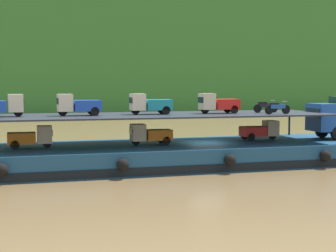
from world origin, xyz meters
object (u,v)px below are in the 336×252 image
(motorcycle_upper_centre, at_px, (265,106))
(mini_truck_upper_fore, at_px, (150,104))
(cargo_barge, at_px, (207,153))
(mini_truck_upper_mid, at_px, (78,105))
(mini_truck_lower_aft, at_px, (150,134))
(motorcycle_upper_port, at_px, (277,108))
(mini_truck_upper_stern, at_px, (1,106))
(mini_truck_lower_mid, at_px, (260,130))
(mini_truck_lower_stern, at_px, (31,137))
(mini_truck_upper_bow, at_px, (218,103))

(motorcycle_upper_centre, bearing_deg, mini_truck_upper_fore, 179.18)
(cargo_barge, distance_m, mini_truck_upper_mid, 9.40)
(mini_truck_lower_aft, distance_m, motorcycle_upper_port, 8.69)
(cargo_barge, height_order, mini_truck_upper_fore, mini_truck_upper_fore)
(mini_truck_upper_stern, distance_m, motorcycle_upper_centre, 17.83)
(mini_truck_upper_fore, xyz_separation_m, motorcycle_upper_port, (8.23, -2.22, -0.26))
(cargo_barge, xyz_separation_m, mini_truck_lower_aft, (-4.03, -0.06, 1.44))
(mini_truck_lower_mid, bearing_deg, motorcycle_upper_centre, -80.33)
(mini_truck_upper_mid, xyz_separation_m, motorcycle_upper_port, (12.98, -2.04, -0.26))
(mini_truck_lower_stern, bearing_deg, mini_truck_upper_mid, -4.37)
(motorcycle_upper_centre, bearing_deg, mini_truck_lower_aft, -179.40)
(mini_truck_lower_aft, height_order, mini_truck_upper_fore, mini_truck_upper_fore)
(cargo_barge, relative_size, mini_truck_upper_stern, 12.08)
(motorcycle_upper_port, xyz_separation_m, motorcycle_upper_centre, (0.19, 2.10, 0.00))
(mini_truck_lower_stern, bearing_deg, mini_truck_upper_stern, -176.43)
(mini_truck_lower_stern, relative_size, mini_truck_lower_mid, 1.00)
(cargo_barge, xyz_separation_m, mini_truck_upper_stern, (-13.41, 0.09, 3.44))
(mini_truck_upper_fore, xyz_separation_m, mini_truck_upper_bow, (4.79, -0.21, 0.00))
(cargo_barge, relative_size, mini_truck_upper_fore, 12.17)
(motorcycle_upper_port, bearing_deg, mini_truck_upper_stern, 173.02)
(mini_truck_lower_stern, relative_size, mini_truck_upper_mid, 0.99)
(mini_truck_lower_mid, bearing_deg, mini_truck_upper_fore, -176.78)
(motorcycle_upper_port, bearing_deg, mini_truck_lower_aft, 166.35)
(mini_truck_upper_mid, height_order, motorcycle_upper_centre, mini_truck_upper_mid)
(mini_truck_upper_bow, bearing_deg, motorcycle_upper_centre, 1.41)
(mini_truck_lower_aft, relative_size, mini_truck_upper_bow, 0.99)
(mini_truck_upper_fore, bearing_deg, motorcycle_upper_port, -15.08)
(mini_truck_upper_stern, xyz_separation_m, motorcycle_upper_port, (17.65, -2.16, -0.26))
(mini_truck_lower_stern, xyz_separation_m, mini_truck_lower_aft, (7.67, -0.26, 0.00))
(mini_truck_lower_mid, distance_m, motorcycle_upper_port, 3.20)
(cargo_barge, distance_m, mini_truck_upper_bow, 3.53)
(motorcycle_upper_port, bearing_deg, mini_truck_upper_bow, 149.74)
(mini_truck_lower_mid, distance_m, mini_truck_upper_mid, 13.24)
(mini_truck_upper_fore, relative_size, mini_truck_upper_bow, 0.99)
(mini_truck_upper_stern, bearing_deg, mini_truck_lower_aft, -0.93)
(mini_truck_lower_mid, xyz_separation_m, mini_truck_upper_stern, (-17.73, -0.52, 2.00))
(cargo_barge, distance_m, mini_truck_lower_stern, 11.79)
(mini_truck_lower_mid, distance_m, mini_truck_upper_bow, 4.11)
(cargo_barge, distance_m, motorcycle_upper_port, 5.69)
(mini_truck_lower_aft, bearing_deg, mini_truck_lower_mid, 4.62)
(motorcycle_upper_port, height_order, motorcycle_upper_centre, same)
(mini_truck_lower_stern, bearing_deg, mini_truck_upper_fore, -0.37)
(mini_truck_lower_aft, bearing_deg, motorcycle_upper_centre, 0.60)
(cargo_barge, bearing_deg, mini_truck_upper_stern, 179.60)
(mini_truck_lower_stern, height_order, mini_truck_upper_stern, mini_truck_upper_stern)
(cargo_barge, xyz_separation_m, mini_truck_upper_fore, (-3.99, 0.15, 3.44))
(motorcycle_upper_centre, bearing_deg, motorcycle_upper_port, -95.08)
(mini_truck_upper_mid, relative_size, mini_truck_upper_fore, 1.01)
(mini_truck_upper_fore, height_order, motorcycle_upper_port, mini_truck_upper_fore)
(mini_truck_lower_stern, distance_m, mini_truck_lower_aft, 7.67)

